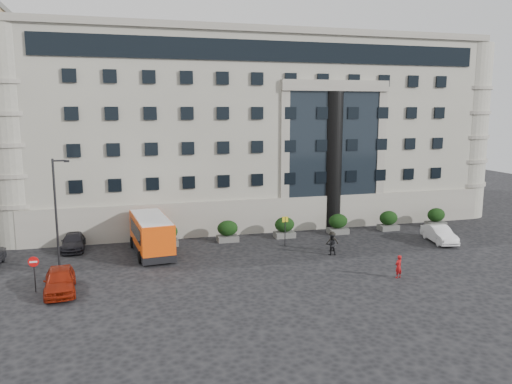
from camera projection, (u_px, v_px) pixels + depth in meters
The scene contains 21 objects.
ground at pixel (234, 270), 35.60m from camera, with size 120.00×120.00×0.00m, color black.
civic_building at pixel (242, 130), 56.63m from camera, with size 44.00×24.00×18.00m, color gray.
entrance_column at pixel (332, 161), 47.48m from camera, with size 1.80×1.80×13.00m, color black.
hedge_a at pixel (167, 235), 41.82m from camera, with size 1.80×1.26×1.84m.
hedge_b at pixel (228, 231), 43.18m from camera, with size 1.80×1.26×1.84m.
hedge_c at pixel (285, 227), 44.54m from camera, with size 1.80×1.26×1.84m.
hedge_d at pixel (338, 224), 45.91m from camera, with size 1.80×1.26×1.84m.
hedge_e at pixel (388, 220), 47.27m from camera, with size 1.80×1.26×1.84m.
hedge_f at pixel (436, 217), 48.63m from camera, with size 1.80×1.26×1.84m.
street_lamp at pixel (57, 211), 34.61m from camera, with size 1.16×0.18×8.00m.
bus_stop_sign at pixel (285, 226), 41.51m from camera, with size 0.50×0.08×2.52m.
no_entry_sign at pixel (34, 267), 30.93m from camera, with size 0.64×0.16×2.32m.
minibus at pixel (151, 233), 39.40m from camera, with size 3.25×7.38×2.99m.
red_truck at pixel (23, 222), 44.64m from camera, with size 3.32×5.37×2.69m.
parked_car_a at pixel (60, 280), 31.08m from camera, with size 1.84×4.58×1.56m, color maroon.
parked_car_c at pixel (73, 242), 40.75m from camera, with size 1.80×4.43×1.29m, color black.
parked_car_d at pixel (80, 223), 47.70m from camera, with size 2.08×4.52×1.25m, color black.
white_taxi at pixel (439, 234), 42.91m from camera, with size 1.53×4.39×1.45m, color white.
pedestrian_a at pixel (399, 267), 33.78m from camera, with size 0.58×0.38×1.59m, color #9C0F11.
pedestrian_b at pixel (331, 245), 39.20m from camera, with size 0.79×0.62×1.63m, color black.
pedestrian_c at pixel (332, 241), 40.27m from camera, with size 1.04×0.60×1.61m, color black.
Camera 1 is at (-7.60, -33.39, 11.30)m, focal length 35.00 mm.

